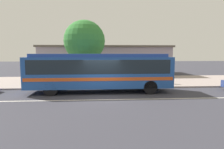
# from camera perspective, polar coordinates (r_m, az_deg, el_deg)

# --- Properties ---
(ground_plane) EXTENTS (120.00, 120.00, 0.00)m
(ground_plane) POSITION_cam_1_polar(r_m,az_deg,el_deg) (13.17, -3.00, -6.65)
(ground_plane) COLOR #383741
(sidewalk_slab) EXTENTS (60.00, 8.00, 0.12)m
(sidewalk_slab) POSITION_cam_1_polar(r_m,az_deg,el_deg) (20.09, -3.34, -2.00)
(sidewalk_slab) COLOR #A2928B
(sidewalk_slab) RESTS_ON ground_plane
(lane_stripe_center) EXTENTS (56.00, 0.16, 0.01)m
(lane_stripe_center) POSITION_cam_1_polar(r_m,az_deg,el_deg) (12.39, -2.93, -7.46)
(lane_stripe_center) COLOR silver
(lane_stripe_center) RESTS_ON ground_plane
(transit_bus) EXTENTS (10.69, 2.52, 2.91)m
(transit_bus) POSITION_cam_1_polar(r_m,az_deg,el_deg) (14.59, -3.62, 1.34)
(transit_bus) COLOR #204C9E
(transit_bus) RESTS_ON ground_plane
(pedestrian_waiting_near_sign) EXTENTS (0.35, 0.35, 1.72)m
(pedestrian_waiting_near_sign) POSITION_cam_1_polar(r_m,az_deg,el_deg) (17.22, -1.53, 0.21)
(pedestrian_waiting_near_sign) COLOR olive
(pedestrian_waiting_near_sign) RESTS_ON sidewalk_slab
(pedestrian_walking_along_curb) EXTENTS (0.48, 0.48, 1.72)m
(pedestrian_walking_along_curb) POSITION_cam_1_polar(r_m,az_deg,el_deg) (18.85, 14.27, 0.55)
(pedestrian_walking_along_curb) COLOR navy
(pedestrian_walking_along_curb) RESTS_ON sidewalk_slab
(bus_stop_sign) EXTENTS (0.08, 0.44, 2.31)m
(bus_stop_sign) POSITION_cam_1_polar(r_m,az_deg,el_deg) (16.88, 6.84, 1.69)
(bus_stop_sign) COLOR gray
(bus_stop_sign) RESTS_ON sidewalk_slab
(street_tree_near_stop) EXTENTS (3.88, 3.88, 5.94)m
(street_tree_near_stop) POSITION_cam_1_polar(r_m,az_deg,el_deg) (18.65, -8.14, 9.76)
(street_tree_near_stop) COLOR brown
(street_tree_near_stop) RESTS_ON sidewalk_slab
(station_building) EXTENTS (17.03, 8.39, 3.94)m
(station_building) POSITION_cam_1_polar(r_m,az_deg,el_deg) (27.53, -2.08, 4.24)
(station_building) COLOR gray
(station_building) RESTS_ON ground_plane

